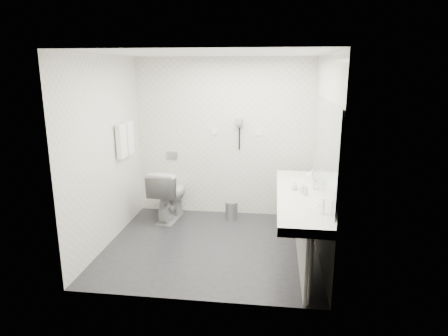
# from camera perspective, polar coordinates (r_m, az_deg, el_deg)

# --- Properties ---
(floor) EXTENTS (2.80, 2.80, 0.00)m
(floor) POSITION_cam_1_polar(r_m,az_deg,el_deg) (5.44, -1.80, -11.13)
(floor) COLOR #242327
(floor) RESTS_ON ground
(ceiling) EXTENTS (2.80, 2.80, 0.00)m
(ceiling) POSITION_cam_1_polar(r_m,az_deg,el_deg) (4.92, -2.04, 16.22)
(ceiling) COLOR white
(ceiling) RESTS_ON wall_back
(wall_back) EXTENTS (2.80, 0.00, 2.80)m
(wall_back) POSITION_cam_1_polar(r_m,az_deg,el_deg) (6.29, -0.01, 4.36)
(wall_back) COLOR silver
(wall_back) RESTS_ON floor
(wall_front) EXTENTS (2.80, 0.00, 2.80)m
(wall_front) POSITION_cam_1_polar(r_m,az_deg,el_deg) (3.79, -5.06, -2.33)
(wall_front) COLOR silver
(wall_front) RESTS_ON floor
(wall_left) EXTENTS (0.00, 2.60, 2.60)m
(wall_left) POSITION_cam_1_polar(r_m,az_deg,el_deg) (5.43, -16.66, 2.17)
(wall_left) COLOR silver
(wall_left) RESTS_ON floor
(wall_right) EXTENTS (0.00, 2.60, 2.60)m
(wall_right) POSITION_cam_1_polar(r_m,az_deg,el_deg) (5.01, 14.12, 1.35)
(wall_right) COLOR silver
(wall_right) RESTS_ON floor
(vanity_counter) EXTENTS (0.55, 2.20, 0.10)m
(vanity_counter) POSITION_cam_1_polar(r_m,az_deg,el_deg) (4.91, 10.86, -4.19)
(vanity_counter) COLOR white
(vanity_counter) RESTS_ON floor
(vanity_panel) EXTENTS (0.03, 2.15, 0.75)m
(vanity_panel) POSITION_cam_1_polar(r_m,az_deg,el_deg) (5.06, 10.92, -8.77)
(vanity_panel) COLOR gray
(vanity_panel) RESTS_ON floor
(vanity_post_near) EXTENTS (0.06, 0.06, 0.75)m
(vanity_post_near) POSITION_cam_1_polar(r_m,az_deg,el_deg) (4.12, 12.20, -14.40)
(vanity_post_near) COLOR silver
(vanity_post_near) RESTS_ON floor
(vanity_post_far) EXTENTS (0.06, 0.06, 0.75)m
(vanity_post_far) POSITION_cam_1_polar(r_m,az_deg,el_deg) (6.03, 10.65, -4.94)
(vanity_post_far) COLOR silver
(vanity_post_far) RESTS_ON floor
(mirror) EXTENTS (0.02, 2.20, 1.05)m
(mirror) POSITION_cam_1_polar(r_m,az_deg,el_deg) (4.77, 14.35, 3.17)
(mirror) COLOR #B2BCC6
(mirror) RESTS_ON wall_right
(basin_near) EXTENTS (0.40, 0.31, 0.05)m
(basin_near) POSITION_cam_1_polar(r_m,az_deg,el_deg) (4.28, 11.37, -6.47)
(basin_near) COLOR white
(basin_near) RESTS_ON vanity_counter
(basin_far) EXTENTS (0.40, 0.31, 0.05)m
(basin_far) POSITION_cam_1_polar(r_m,az_deg,el_deg) (5.52, 10.51, -1.72)
(basin_far) COLOR white
(basin_far) RESTS_ON vanity_counter
(faucet_near) EXTENTS (0.04, 0.04, 0.15)m
(faucet_near) POSITION_cam_1_polar(r_m,az_deg,el_deg) (4.27, 14.05, -5.39)
(faucet_near) COLOR silver
(faucet_near) RESTS_ON vanity_counter
(faucet_far) EXTENTS (0.04, 0.04, 0.15)m
(faucet_far) POSITION_cam_1_polar(r_m,az_deg,el_deg) (5.51, 12.57, -0.88)
(faucet_far) COLOR silver
(faucet_far) RESTS_ON vanity_counter
(soap_bottle_a) EXTENTS (0.07, 0.07, 0.11)m
(soap_bottle_a) POSITION_cam_1_polar(r_m,az_deg,el_deg) (4.90, 11.30, -2.93)
(soap_bottle_a) COLOR white
(soap_bottle_a) RESTS_ON vanity_counter
(soap_bottle_b) EXTENTS (0.11, 0.11, 0.10)m
(soap_bottle_b) POSITION_cam_1_polar(r_m,az_deg,el_deg) (5.01, 10.15, -2.56)
(soap_bottle_b) COLOR white
(soap_bottle_b) RESTS_ON vanity_counter
(soap_bottle_c) EXTENTS (0.05, 0.05, 0.14)m
(soap_bottle_c) POSITION_cam_1_polar(r_m,az_deg,el_deg) (4.81, 11.72, -3.13)
(soap_bottle_c) COLOR white
(soap_bottle_c) RESTS_ON vanity_counter
(glass_left) EXTENTS (0.06, 0.06, 0.11)m
(glass_left) POSITION_cam_1_polar(r_m,az_deg,el_deg) (5.09, 13.09, -2.41)
(glass_left) COLOR silver
(glass_left) RESTS_ON vanity_counter
(toilet) EXTENTS (0.54, 0.85, 0.81)m
(toilet) POSITION_cam_1_polar(r_m,az_deg,el_deg) (6.27, -7.93, -3.75)
(toilet) COLOR white
(toilet) RESTS_ON floor
(flush_plate) EXTENTS (0.18, 0.02, 0.12)m
(flush_plate) POSITION_cam_1_polar(r_m,az_deg,el_deg) (6.50, -7.49, 1.86)
(flush_plate) COLOR #B2B5BA
(flush_plate) RESTS_ON wall_back
(pedal_bin) EXTENTS (0.27, 0.27, 0.28)m
(pedal_bin) POSITION_cam_1_polar(r_m,az_deg,el_deg) (6.27, 1.10, -6.19)
(pedal_bin) COLOR #B2B5BA
(pedal_bin) RESTS_ON floor
(bin_lid) EXTENTS (0.20, 0.20, 0.02)m
(bin_lid) POSITION_cam_1_polar(r_m,az_deg,el_deg) (6.22, 1.11, -4.91)
(bin_lid) COLOR #B2B5BA
(bin_lid) RESTS_ON pedal_bin
(towel_rail) EXTENTS (0.02, 0.62, 0.02)m
(towel_rail) POSITION_cam_1_polar(r_m,az_deg,el_deg) (5.86, -14.27, 6.16)
(towel_rail) COLOR silver
(towel_rail) RESTS_ON wall_left
(towel_near) EXTENTS (0.07, 0.24, 0.48)m
(towel_near) POSITION_cam_1_polar(r_m,az_deg,el_deg) (5.76, -14.54, 3.80)
(towel_near) COLOR white
(towel_near) RESTS_ON towel_rail
(towel_far) EXTENTS (0.07, 0.24, 0.48)m
(towel_far) POSITION_cam_1_polar(r_m,az_deg,el_deg) (6.02, -13.57, 4.28)
(towel_far) COLOR white
(towel_far) RESTS_ON towel_rail
(dryer_cradle) EXTENTS (0.10, 0.04, 0.14)m
(dryer_cradle) POSITION_cam_1_polar(r_m,az_deg,el_deg) (6.20, 2.26, 6.54)
(dryer_cradle) COLOR #929397
(dryer_cradle) RESTS_ON wall_back
(dryer_barrel) EXTENTS (0.08, 0.14, 0.08)m
(dryer_barrel) POSITION_cam_1_polar(r_m,az_deg,el_deg) (6.13, 2.20, 6.73)
(dryer_barrel) COLOR #929397
(dryer_barrel) RESTS_ON dryer_cradle
(dryer_cord) EXTENTS (0.02, 0.02, 0.35)m
(dryer_cord) POSITION_cam_1_polar(r_m,az_deg,el_deg) (6.22, 2.22, 4.24)
(dryer_cord) COLOR black
(dryer_cord) RESTS_ON dryer_cradle
(switch_plate_a) EXTENTS (0.09, 0.02, 0.09)m
(switch_plate_a) POSITION_cam_1_polar(r_m,az_deg,el_deg) (6.29, -1.39, 5.27)
(switch_plate_a) COLOR white
(switch_plate_a) RESTS_ON wall_back
(switch_plate_b) EXTENTS (0.09, 0.02, 0.09)m
(switch_plate_b) POSITION_cam_1_polar(r_m,az_deg,el_deg) (6.22, 5.02, 5.12)
(switch_plate_b) COLOR white
(switch_plate_b) RESTS_ON wall_back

